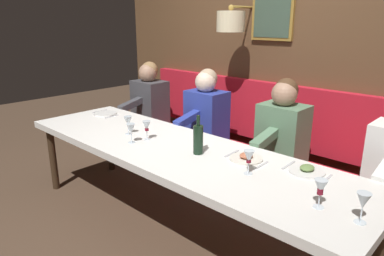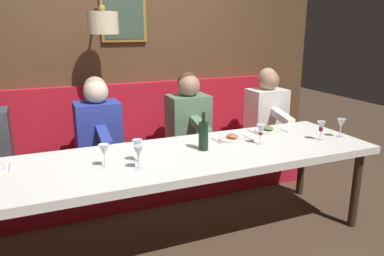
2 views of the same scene
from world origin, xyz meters
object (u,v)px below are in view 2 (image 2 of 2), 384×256
wine_glass_2 (137,146)px  wine_bottle (203,136)px  wine_glass_0 (138,153)px  diner_near (189,115)px  diner_nearest (267,107)px  wine_glass_3 (341,124)px  diner_middle (98,123)px  wine_glass_1 (321,127)px  wine_glass_4 (104,151)px  wine_glass_5 (261,130)px  dining_table (178,162)px

wine_glass_2 → wine_bottle: bearing=-84.1°
wine_glass_0 → diner_near: bearing=-37.1°
wine_bottle → diner_near: bearing=-14.9°
diner_nearest → wine_bottle: bearing=126.4°
diner_nearest → wine_glass_3: size_ratio=4.82×
wine_glass_2 → wine_glass_3: 1.78m
diner_middle → wine_glass_1: size_ratio=4.82×
diner_near → wine_glass_4: 1.37m
wine_glass_3 → wine_glass_5: (0.10, 0.75, -0.00)m
diner_nearest → wine_glass_0: diner_nearest is taller
wine_glass_2 → wine_glass_4: bearing=94.3°
diner_near → wine_glass_0: 1.32m
wine_glass_3 → diner_near: bearing=45.2°
diner_middle → wine_glass_0: diner_middle is taller
dining_table → diner_middle: 1.00m
diner_middle → wine_glass_3: diner_middle is taller
diner_middle → wine_glass_5: (-0.90, -1.16, 0.04)m
wine_glass_4 → wine_glass_5: bearing=-88.7°
wine_glass_0 → wine_bottle: bearing=-70.8°
diner_near → wine_glass_3: (-1.00, -1.01, 0.04)m
diner_near → wine_glass_0: size_ratio=4.82×
wine_glass_4 → diner_nearest: bearing=-64.3°
diner_near → wine_bottle: bearing=165.1°
wine_glass_0 → wine_glass_2: same height
diner_nearest → wine_glass_0: (-1.05, 1.73, 0.04)m
diner_near → wine_glass_1: (-1.00, -0.79, 0.04)m
wine_glass_1 → wine_glass_4: (0.07, 1.79, 0.00)m
wine_glass_3 → wine_glass_5: size_ratio=1.00×
wine_glass_3 → wine_glass_0: bearing=91.6°
diner_near → wine_glass_5: bearing=-163.8°
wine_glass_3 → wine_bottle: 1.25m
dining_table → wine_glass_1: size_ratio=19.17×
wine_glass_4 → wine_glass_0: bearing=-121.2°
diner_nearest → dining_table: bearing=122.5°
wine_glass_1 → wine_glass_4: 1.79m
wine_glass_3 → wine_glass_1: bearing=90.0°
wine_glass_5 → wine_bottle: bearing=84.8°
diner_near → wine_glass_1: size_ratio=4.82×
wine_glass_4 → wine_glass_2: bearing=-85.7°
wine_glass_3 → wine_glass_4: size_ratio=1.00×
wine_glass_2 → wine_glass_3: bearing=-93.0°
diner_middle → wine_glass_5: bearing=-127.9°
diner_near → wine_glass_0: bearing=142.9°
wine_glass_5 → wine_glass_1: bearing=-100.9°
wine_glass_3 → dining_table: bearing=85.3°
wine_bottle → dining_table: bearing=96.8°
wine_glass_2 → wine_glass_4: same height
dining_table → wine_bottle: (0.03, -0.22, 0.17)m
wine_glass_1 → wine_bottle: bearing=81.8°
wine_glass_2 → dining_table: bearing=-84.8°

